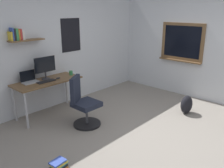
{
  "coord_description": "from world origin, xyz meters",
  "views": [
    {
      "loc": [
        -3.07,
        -1.98,
        2.12
      ],
      "look_at": [
        -0.14,
        0.73,
        0.85
      ],
      "focal_mm": 37.96,
      "sensor_mm": 36.0,
      "label": 1
    }
  ],
  "objects": [
    {
      "name": "backpack",
      "position": [
        1.39,
        0.0,
        0.19
      ],
      "size": [
        0.32,
        0.22,
        0.39
      ],
      "primitive_type": "ellipsoid",
      "color": "black",
      "rests_on": "ground"
    },
    {
      "name": "wall_back",
      "position": [
        -0.01,
        2.45,
        1.3
      ],
      "size": [
        5.0,
        0.3,
        2.6
      ],
      "color": "silver",
      "rests_on": "ground"
    },
    {
      "name": "laptop",
      "position": [
        -0.91,
        2.22,
        0.8
      ],
      "size": [
        0.31,
        0.21,
        0.23
      ],
      "color": "#ADAFB5",
      "rests_on": "desk"
    },
    {
      "name": "ground_plane",
      "position": [
        0.0,
        0.0,
        0.0
      ],
      "size": [
        5.2,
        5.2,
        0.0
      ],
      "primitive_type": "plane",
      "color": "gray",
      "rests_on": "ground"
    },
    {
      "name": "coffee_mug",
      "position": [
        -0.02,
        2.06,
        0.79
      ],
      "size": [
        0.08,
        0.08,
        0.09
      ],
      "primitive_type": "cylinder",
      "color": "#338C4C",
      "rests_on": "desk"
    },
    {
      "name": "computer_mouse",
      "position": [
        -0.39,
        2.01,
        0.76
      ],
      "size": [
        0.1,
        0.06,
        0.03
      ],
      "primitive_type": "ellipsoid",
      "color": "#262628",
      "rests_on": "desk"
    },
    {
      "name": "office_chair",
      "position": [
        -0.43,
        1.19,
        0.41
      ],
      "size": [
        0.56,
        0.57,
        0.95
      ],
      "color": "black",
      "rests_on": "ground"
    },
    {
      "name": "wall_right",
      "position": [
        2.45,
        0.03,
        1.3
      ],
      "size": [
        0.22,
        5.0,
        2.6
      ],
      "color": "silver",
      "rests_on": "ground"
    },
    {
      "name": "desk",
      "position": [
        -0.6,
        2.08,
        0.66
      ],
      "size": [
        1.36,
        0.58,
        0.74
      ],
      "color": "brown",
      "rests_on": "ground"
    },
    {
      "name": "keyboard",
      "position": [
        -0.67,
        2.01,
        0.75
      ],
      "size": [
        0.37,
        0.13,
        0.02
      ],
      "primitive_type": "cube",
      "color": "black",
      "rests_on": "desk"
    },
    {
      "name": "book_stack_on_floor",
      "position": [
        -1.54,
        0.43,
        0.07
      ],
      "size": [
        0.25,
        0.19,
        0.14
      ],
      "color": "orange",
      "rests_on": "ground"
    },
    {
      "name": "monitor_primary",
      "position": [
        -0.57,
        2.17,
        1.01
      ],
      "size": [
        0.46,
        0.17,
        0.46
      ],
      "color": "#38383D",
      "rests_on": "desk"
    }
  ]
}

